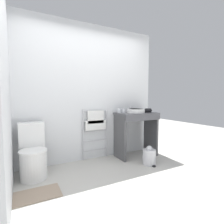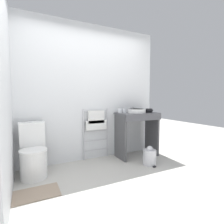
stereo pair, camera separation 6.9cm
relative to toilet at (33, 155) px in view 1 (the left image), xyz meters
name	(u,v)px [view 1 (the left image)]	position (x,y,z in m)	size (l,w,h in m)	color
ground_plane	(129,192)	(1.05, -1.05, -0.34)	(12.00, 12.00, 0.00)	#B2AFA8
wall_back	(88,93)	(1.05, 0.39, 0.96)	(2.87, 0.12, 2.59)	silver
wall_side	(2,90)	(-0.33, -0.36, 0.96)	(0.12, 2.05, 2.59)	silver
toilet	(33,155)	(0.00, 0.00, 0.00)	(0.39, 0.55, 0.83)	white
towel_radiator	(96,124)	(1.15, 0.28, 0.35)	(0.52, 0.06, 0.98)	silver
vanity_counter	(136,128)	(1.95, 0.05, 0.25)	(0.82, 0.50, 0.90)	#4C4C51
sink_basin	(136,111)	(1.94, 0.05, 0.60)	(0.36, 0.36, 0.08)	white
faucet	(131,109)	(1.94, 0.25, 0.63)	(0.02, 0.10, 0.11)	silver
cup_near_wall	(119,111)	(1.63, 0.20, 0.60)	(0.08, 0.08, 0.09)	white
cup_near_edge	(124,111)	(1.72, 0.17, 0.60)	(0.07, 0.07, 0.08)	white
hair_dryer	(148,110)	(2.21, 0.01, 0.60)	(0.19, 0.19, 0.08)	black
trash_bin	(149,156)	(1.88, -0.44, -0.19)	(0.24, 0.27, 0.35)	silver
bath_mat	(37,195)	(0.00, -0.57, -0.33)	(0.56, 0.36, 0.01)	gray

